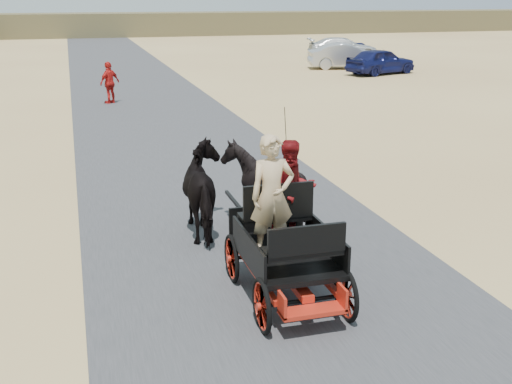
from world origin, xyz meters
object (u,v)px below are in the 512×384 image
object	(u,v)px
horse_right	(263,186)
car_a	(381,61)
carriage	(285,276)
car_b	(346,56)
pedestrian	(110,83)
car_d	(341,46)
car_c	(343,48)
horse_left	(208,191)

from	to	relation	value
horse_right	car_a	xyz separation A→B (m)	(13.54, 22.15, -0.12)
carriage	car_b	xyz separation A→B (m)	(13.35, 28.25, 0.40)
pedestrian	car_b	size ratio (longest dim) A/B	0.38
car_a	car_d	world-z (taller)	car_a
horse_right	car_b	distance (m)	28.31
pedestrian	car_c	bearing A→B (deg)	-178.32
car_b	car_d	size ratio (longest dim) A/B	1.04
horse_left	pedestrian	xyz separation A→B (m)	(-0.79, 16.03, 0.02)
car_a	horse_left	bearing A→B (deg)	127.75
carriage	horse_left	bearing A→B (deg)	100.39
carriage	car_d	distance (m)	40.93
carriage	pedestrian	world-z (taller)	pedestrian
car_a	carriage	bearing A→B (deg)	131.96
car_a	car_c	size ratio (longest dim) A/B	0.86
car_c	car_d	world-z (taller)	car_c
carriage	car_c	world-z (taller)	car_c
horse_right	car_d	distance (m)	37.98
horse_left	carriage	bearing A→B (deg)	100.39
carriage	car_a	distance (m)	28.83
horse_left	pedestrian	bearing A→B (deg)	-87.17
car_c	car_d	size ratio (longest dim) A/B	1.12
horse_right	car_c	size ratio (longest dim) A/B	0.34
car_c	car_a	bearing A→B (deg)	-177.14
car_a	car_d	bearing A→B (deg)	-31.72
horse_right	car_a	bearing A→B (deg)	-121.44
carriage	car_a	xyz separation A→B (m)	(14.09, 25.15, 0.37)
horse_right	pedestrian	size ratio (longest dim) A/B	0.98
horse_left	car_c	xyz separation A→B (m)	(16.27, 31.27, -0.13)
horse_left	car_c	size ratio (longest dim) A/B	0.40
car_b	car_c	bearing A→B (deg)	-9.49
carriage	car_d	xyz separation A→B (m)	(16.88, 37.29, 0.25)
horse_left	car_a	distance (m)	26.55
carriage	pedestrian	distance (m)	19.09
horse_right	pedestrian	bearing A→B (deg)	-83.27
car_b	carriage	bearing A→B (deg)	166.76
car_c	carriage	bearing A→B (deg)	168.35
car_a	car_b	bearing A→B (deg)	-5.33
car_a	car_d	size ratio (longest dim) A/B	0.97
horse_right	car_b	world-z (taller)	horse_right
horse_left	pedestrian	size ratio (longest dim) A/B	1.16
carriage	car_c	bearing A→B (deg)	65.35
car_b	pedestrian	bearing A→B (deg)	134.16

